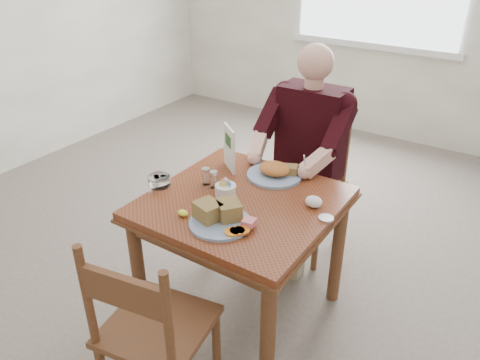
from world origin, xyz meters
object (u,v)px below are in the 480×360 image
Objects in this scene: chair_far at (309,183)px; diner at (306,141)px; near_plate at (221,216)px; chair_near at (152,331)px; table at (242,218)px; far_plate at (276,171)px.

chair_far is 0.34m from diner.
chair_near is at bearing -90.99° from near_plate.
chair_near is at bearing -88.08° from table.
table is 0.28m from near_plate.
near_plate reaches higher than far_plate.
near_plate reaches higher than table.
far_plate is at bearing 86.68° from table.
table is 0.97× the size of chair_far.
chair_near is at bearing -89.09° from chair_far.
chair_far and chair_near have the same top height.
chair_far is 0.58m from far_plate.
chair_far is 2.49× the size of near_plate.
far_plate is at bearing -87.49° from diner.
far_plate is at bearing 91.59° from near_plate.
near_plate is (0.03, -0.94, -0.03)m from diner.
diner is 0.40m from far_plate.
near_plate is at bearing -82.03° from table.
diner is 3.48× the size of far_plate.
far_plate is at bearing -87.94° from chair_far.
near_plate is (0.01, 0.49, 0.31)m from chair_near.
table is 0.81m from chair_far.
near_plate is at bearing -88.41° from far_plate.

